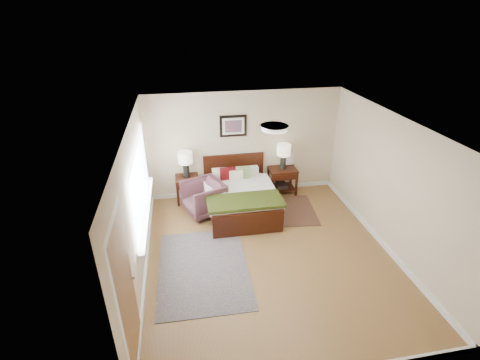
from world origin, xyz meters
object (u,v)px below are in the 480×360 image
Objects in this scene: nightstand_left at (187,182)px; rug_persian at (203,268)px; armchair at (204,198)px; lamp_left at (185,160)px; bed at (240,193)px; lamp_right at (284,152)px; nightstand_right at (282,178)px.

nightstand_left is 0.29× the size of rug_persian.
lamp_left is at bearing -172.53° from armchair.
bed reaches higher than nightstand_left.
lamp_right is (2.29, 0.02, 0.57)m from nightstand_left.
lamp_left is 2.29m from lamp_right.
nightstand_left is 2.30m from nightstand_right.
bed is 0.81m from armchair.
bed is 2.08m from rug_persian.
rug_persian is (-0.98, -1.77, -0.46)m from bed.
nightstand_right is at bearing 30.08° from bed.
bed is 1.49m from lamp_right.
armchair is (-1.97, -0.58, -0.03)m from nightstand_right.
lamp_left is at bearing 90.00° from nightstand_left.
nightstand_right is 2.05m from armchair.
lamp_left reaches higher than nightstand_right.
nightstand_left is at bearing -179.46° from lamp_right.
bed is at bearing -30.67° from nightstand_left.
bed is 2.28× the size of armchair.
lamp_left is 1.00× the size of lamp_right.
lamp_left is 0.28× the size of rug_persian.
lamp_left is (-2.29, 0.01, 0.65)m from nightstand_right.
lamp_right is 0.74× the size of armchair.
lamp_right reaches higher than bed.
lamp_left reaches higher than bed.
bed is at bearing -149.38° from lamp_right.
armchair is at bearing 172.84° from bed.
bed is at bearing 61.27° from armchair.
lamp_left is 0.96m from armchair.
nightstand_left is 0.55m from lamp_left.
armchair is at bearing -163.30° from lamp_right.
rug_persian is at bearing -131.28° from nightstand_right.
lamp_right is at bearing 85.13° from armchair.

